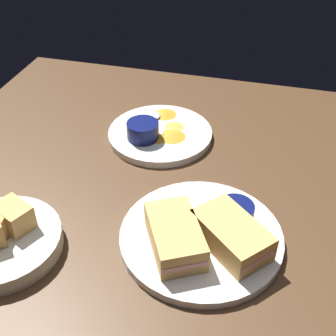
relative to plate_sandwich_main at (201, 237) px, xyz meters
The scene contains 11 objects.
ground_plane 10.27cm from the plate_sandwich_main, 52.94° to the left, with size 110.00×110.00×3.00cm, color #4C331E.
plate_sandwich_main is the anchor object (origin of this frame).
sandwich_half_near 6.18cm from the plate_sandwich_main, 136.14° to the left, with size 15.05×12.83×4.80cm.
sandwich_half_far 6.18cm from the plate_sandwich_main, 103.86° to the right, with size 14.33×14.76×4.80cm.
ramekin_dark_sauce 6.98cm from the plate_sandwich_main, 52.86° to the right, with size 6.40×6.40×4.25cm.
spoon_by_dark_ramekin 2.36cm from the plate_sandwich_main, 104.93° to the right, with size 8.94×6.87×0.80cm.
plate_chips_companion 32.52cm from the plate_sandwich_main, 27.97° to the left, with size 23.45×23.45×1.60cm, color silver.
ramekin_light_gravy 31.21cm from the plate_sandwich_main, 35.81° to the left, with size 7.00×7.00×3.84cm.
spoon_by_gravy_ramekin 37.49cm from the plate_sandwich_main, 27.62° to the left, with size 9.55×5.56×0.80cm.
plantain_chip_scatter 33.30cm from the plate_sandwich_main, 27.39° to the left, with size 15.69×15.16×0.60cm.
bread_basket_rear 33.50cm from the plate_sandwich_main, 107.93° to the left, with size 20.03×20.03×7.52cm.
Camera 1 is at (-58.29, -15.95, 56.97)cm, focal length 47.62 mm.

